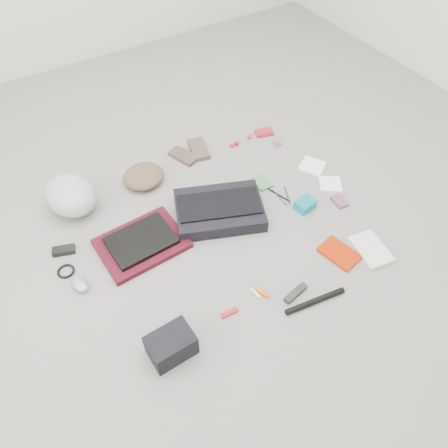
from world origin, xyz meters
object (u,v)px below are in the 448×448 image
messenger_bag (219,210)px  camera_bag (171,345)px  laptop (141,240)px  book_red (339,253)px  accordion_wallet (305,204)px  bike_helmet (71,195)px

messenger_bag → camera_bag: bearing=-113.6°
laptop → messenger_bag: bearing=-6.5°
camera_bag → book_red: size_ratio=1.00×
messenger_bag → camera_bag: size_ratio=2.41×
book_red → accordion_wallet: accordion_wallet is taller
messenger_bag → bike_helmet: bike_helmet is taller
bike_helmet → accordion_wallet: 1.22m
camera_bag → accordion_wallet: 1.03m
camera_bag → accordion_wallet: size_ratio=1.85×
book_red → camera_bag: bearing=168.7°
messenger_bag → accordion_wallet: messenger_bag is taller
bike_helmet → camera_bag: bike_helmet is taller
book_red → messenger_bag: bearing=111.8°
messenger_bag → accordion_wallet: size_ratio=4.47×
accordion_wallet → laptop: bearing=156.2°
bike_helmet → book_red: (0.98, -0.98, -0.08)m
messenger_bag → book_red: 0.64m
laptop → camera_bag: 0.59m
book_red → accordion_wallet: (0.05, 0.33, 0.02)m
book_red → laptop: bearing=132.4°
camera_bag → laptop: bearing=75.7°
messenger_bag → camera_bag: 0.78m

